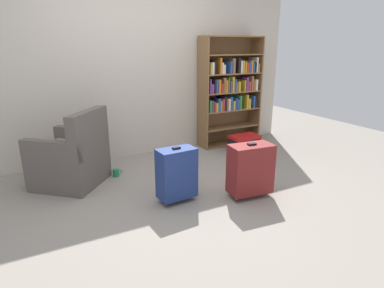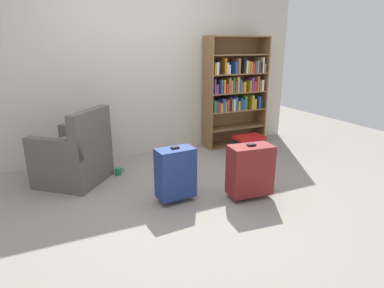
# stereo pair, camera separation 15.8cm
# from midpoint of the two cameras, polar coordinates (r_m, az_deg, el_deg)

# --- Properties ---
(ground_plane) EXTENTS (9.19, 9.19, 0.00)m
(ground_plane) POSITION_cam_midpoint_polar(r_m,az_deg,el_deg) (3.61, -2.75, -9.19)
(ground_plane) COLOR gray
(back_wall) EXTENTS (5.25, 0.10, 2.60)m
(back_wall) POSITION_cam_midpoint_polar(r_m,az_deg,el_deg) (4.80, -11.59, 13.25)
(back_wall) COLOR beige
(back_wall) RESTS_ON ground
(bookshelf) EXTENTS (1.03, 0.33, 1.73)m
(bookshelf) POSITION_cam_midpoint_polar(r_m,az_deg,el_deg) (5.29, 5.74, 9.59)
(bookshelf) COLOR brown
(bookshelf) RESTS_ON ground
(armchair) EXTENTS (0.99, 0.99, 0.90)m
(armchair) POSITION_cam_midpoint_polar(r_m,az_deg,el_deg) (4.08, -21.44, -2.44)
(armchair) COLOR #59514C
(armchair) RESTS_ON ground
(mug) EXTENTS (0.12, 0.08, 0.10)m
(mug) POSITION_cam_midpoint_polar(r_m,az_deg,el_deg) (4.23, -14.29, -4.93)
(mug) COLOR #1E7F4C
(mug) RESTS_ON ground
(storage_box) EXTENTS (0.45, 0.28, 0.25)m
(storage_box) POSITION_cam_midpoint_polar(r_m,az_deg,el_deg) (5.10, 8.34, 0.26)
(storage_box) COLOR black
(storage_box) RESTS_ON ground
(suitcase_navy_blue) EXTENTS (0.41, 0.25, 0.60)m
(suitcase_navy_blue) POSITION_cam_midpoint_polar(r_m,az_deg,el_deg) (3.39, -4.06, -5.17)
(suitcase_navy_blue) COLOR navy
(suitcase_navy_blue) RESTS_ON ground
(suitcase_dark_red) EXTENTS (0.49, 0.29, 0.61)m
(suitcase_dark_red) POSITION_cam_midpoint_polar(r_m,az_deg,el_deg) (3.53, 9.01, -4.38)
(suitcase_dark_red) COLOR maroon
(suitcase_dark_red) RESTS_ON ground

